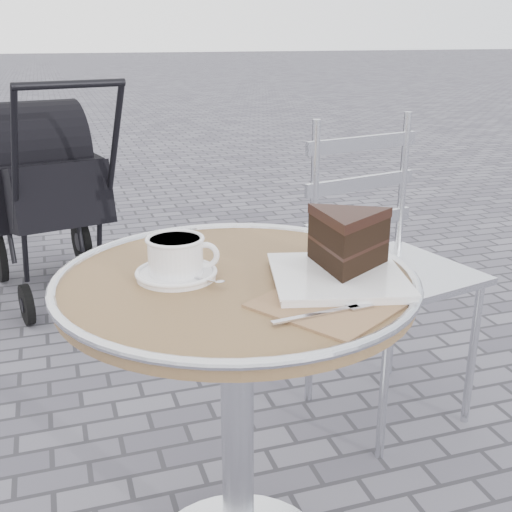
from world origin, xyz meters
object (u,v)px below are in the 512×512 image
object	(u,v)px
cake_plate_set	(345,248)
bistro_chair	(375,234)
cafe_table	(237,352)
cappuccino_set	(177,260)
baby_stroller	(46,196)

from	to	relation	value
cake_plate_set	bistro_chair	xyz separation A→B (m)	(0.43, 0.66, -0.21)
cafe_table	cake_plate_set	xyz separation A→B (m)	(0.20, -0.07, 0.23)
cappuccino_set	baby_stroller	distance (m)	1.96
bistro_chair	baby_stroller	world-z (taller)	baby_stroller
cappuccino_set	bistro_chair	xyz separation A→B (m)	(0.73, 0.55, -0.18)
cafe_table	cake_plate_set	size ratio (longest dim) A/B	1.90
cappuccino_set	cake_plate_set	distance (m)	0.33
cafe_table	bistro_chair	bearing A→B (deg)	43.13
cafe_table	bistro_chair	world-z (taller)	bistro_chair
cappuccino_set	bistro_chair	size ratio (longest dim) A/B	0.18
bistro_chair	baby_stroller	distance (m)	1.69
cafe_table	cake_plate_set	bearing A→B (deg)	-19.23
bistro_chair	cappuccino_set	bearing A→B (deg)	-156.16
cafe_table	cake_plate_set	distance (m)	0.31
cake_plate_set	bistro_chair	distance (m)	0.81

